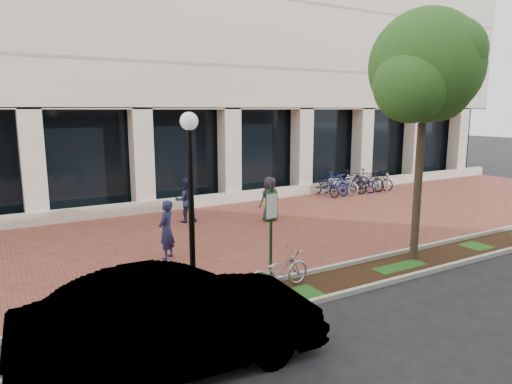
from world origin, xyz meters
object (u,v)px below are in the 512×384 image
lamppost (191,202)px  bollard (387,183)px  pedestrian_mid (186,200)px  pedestrian_right (270,199)px  parking_sign (271,225)px  pedestrian_left (166,230)px  sedan_near_curb (175,321)px  bike_rack_cluster (352,182)px  street_tree (426,74)px  locked_bicycle (278,271)px

lamppost → bollard: lamppost is taller
pedestrian_mid → pedestrian_right: bearing=163.3°
parking_sign → pedestrian_right: 6.80m
lamppost → pedestrian_left: lamppost is taller
bollard → pedestrian_mid: bearing=-178.0°
pedestrian_mid → pedestrian_right: pedestrian_right is taller
pedestrian_left → bollard: 13.50m
bollard → sedan_near_curb: sedan_near_curb is taller
pedestrian_left → parking_sign: bearing=66.9°
pedestrian_left → bike_rack_cluster: (11.54, 5.19, -0.31)m
pedestrian_left → pedestrian_right: 5.39m
sedan_near_curb → street_tree: bearing=-73.1°
lamppost → locked_bicycle: bearing=0.5°
street_tree → bike_rack_cluster: (5.52, 8.70, -4.55)m
pedestrian_left → pedestrian_right: size_ratio=1.00×
pedestrian_left → street_tree: bearing=105.8°
pedestrian_left → bollard: size_ratio=1.64×
bollard → sedan_near_curb: bearing=-147.1°
street_tree → pedestrian_left: street_tree is taller
lamppost → locked_bicycle: lamppost is taller
street_tree → bike_rack_cluster: street_tree is taller
sedan_near_curb → bike_rack_cluster: bearing=-48.0°
locked_bicycle → bike_rack_cluster: bearing=-55.8°
parking_sign → bike_rack_cluster: 13.41m
lamppost → pedestrian_right: lamppost is taller
locked_bicycle → pedestrian_mid: size_ratio=1.06×
lamppost → bollard: (13.52, 7.57, -1.81)m
lamppost → pedestrian_mid: (2.72, 7.20, -1.50)m
lamppost → sedan_near_curb: lamppost is taller
bollard → locked_bicycle: bearing=-146.4°
bike_rack_cluster → pedestrian_left: bearing=-163.0°
street_tree → pedestrian_mid: (-3.96, 7.23, -4.25)m
locked_bicycle → pedestrian_left: (-1.48, 3.47, 0.38)m
bike_rack_cluster → sedan_near_curb: bearing=-148.7°
parking_sign → bollard: 13.82m
pedestrian_left → pedestrian_mid: size_ratio=1.01×
parking_sign → lamppost: lamppost is taller
locked_bicycle → pedestrian_right: bearing=-36.8°
parking_sign → lamppost: bearing=174.1°
locked_bicycle → bollard: bollard is taller
parking_sign → lamppost: 2.10m
bike_rack_cluster → parking_sign: bearing=-147.1°
bollard → bike_rack_cluster: size_ratio=0.24×
parking_sign → bike_rack_cluster: bearing=32.3°
pedestrian_mid → bike_rack_cluster: size_ratio=0.39×
pedestrian_mid → pedestrian_left: bearing=70.7°
locked_bicycle → pedestrian_mid: bearing=-11.1°
parking_sign → bike_rack_cluster: (10.24, 8.61, -1.03)m
pedestrian_mid → bike_rack_cluster: bearing=-161.4°
street_tree → bike_rack_cluster: bearing=57.6°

